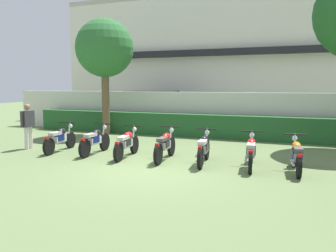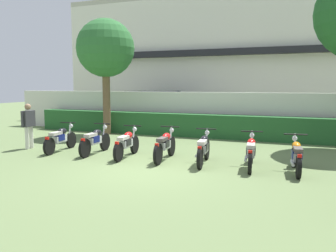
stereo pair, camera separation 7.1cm
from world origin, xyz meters
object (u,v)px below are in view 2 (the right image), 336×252
at_px(parked_car, 156,108).
at_px(motorcycle_in_row_0, 60,139).
at_px(motorcycle_in_row_3, 165,145).
at_px(motorcycle_in_row_1, 95,140).
at_px(inspector_person, 28,123).
at_px(motorcycle_in_row_2, 127,143).
at_px(tree_near_inspector, 105,49).
at_px(motorcycle_in_row_5, 251,152).
at_px(motorcycle_in_row_6, 296,156).
at_px(motorcycle_in_row_4, 204,148).

distance_m(parked_car, motorcycle_in_row_0, 8.05).
bearing_deg(motorcycle_in_row_3, motorcycle_in_row_1, 84.87).
bearing_deg(inspector_person, motorcycle_in_row_1, 1.22).
bearing_deg(parked_car, motorcycle_in_row_0, -98.14).
height_order(parked_car, motorcycle_in_row_3, parked_car).
bearing_deg(motorcycle_in_row_2, motorcycle_in_row_3, -92.15).
height_order(tree_near_inspector, inspector_person, tree_near_inspector).
relative_size(tree_near_inspector, motorcycle_in_row_3, 2.62).
height_order(motorcycle_in_row_3, motorcycle_in_row_5, motorcycle_in_row_3).
xyz_separation_m(motorcycle_in_row_1, motorcycle_in_row_6, (6.12, -0.16, -0.00)).
xyz_separation_m(motorcycle_in_row_3, motorcycle_in_row_4, (1.21, -0.08, 0.00)).
xyz_separation_m(motorcycle_in_row_6, inspector_person, (-8.79, 0.10, 0.48)).
xyz_separation_m(parked_car, motorcycle_in_row_4, (5.00, -8.07, -0.49)).
bearing_deg(motorcycle_in_row_3, inspector_person, 85.69).
bearing_deg(parked_car, motorcycle_in_row_6, -55.69).
xyz_separation_m(parked_car, motorcycle_in_row_5, (6.32, -8.07, -0.49)).
height_order(tree_near_inspector, motorcycle_in_row_5, tree_near_inspector).
bearing_deg(motorcycle_in_row_4, motorcycle_in_row_5, -97.19).
distance_m(parked_car, motorcycle_in_row_1, 8.10).
relative_size(motorcycle_in_row_2, motorcycle_in_row_6, 1.06).
bearing_deg(motorcycle_in_row_3, tree_near_inspector, 42.96).
bearing_deg(motorcycle_in_row_4, inspector_person, 82.47).
relative_size(motorcycle_in_row_0, motorcycle_in_row_6, 1.06).
bearing_deg(motorcycle_in_row_0, motorcycle_in_row_2, -97.77).
distance_m(motorcycle_in_row_0, motorcycle_in_row_1, 1.33).
bearing_deg(motorcycle_in_row_1, parked_car, 5.91).
relative_size(motorcycle_in_row_1, motorcycle_in_row_6, 1.05).
bearing_deg(inspector_person, parked_car, 80.64).
distance_m(motorcycle_in_row_0, inspector_person, 1.43).
height_order(tree_near_inspector, motorcycle_in_row_2, tree_near_inspector).
relative_size(tree_near_inspector, motorcycle_in_row_6, 2.87).
relative_size(parked_car, tree_near_inspector, 0.92).
distance_m(tree_near_inspector, motorcycle_in_row_6, 9.79).
distance_m(tree_near_inspector, motorcycle_in_row_3, 6.94).
xyz_separation_m(motorcycle_in_row_1, motorcycle_in_row_3, (2.44, -0.02, 0.01)).
distance_m(tree_near_inspector, motorcycle_in_row_2, 6.27).
bearing_deg(motorcycle_in_row_1, tree_near_inspector, 23.09).
height_order(tree_near_inspector, motorcycle_in_row_6, tree_near_inspector).
height_order(motorcycle_in_row_0, motorcycle_in_row_6, motorcycle_in_row_6).
bearing_deg(motorcycle_in_row_3, motorcycle_in_row_2, 89.12).
height_order(motorcycle_in_row_2, inspector_person, inspector_person).
bearing_deg(motorcycle_in_row_4, motorcycle_in_row_1, 81.33).
distance_m(motorcycle_in_row_2, motorcycle_in_row_3, 1.24).
relative_size(motorcycle_in_row_1, motorcycle_in_row_2, 1.00).
distance_m(motorcycle_in_row_4, motorcycle_in_row_6, 2.47).
relative_size(motorcycle_in_row_0, motorcycle_in_row_5, 1.02).
xyz_separation_m(parked_car, motorcycle_in_row_0, (0.02, -8.03, -0.50)).
xyz_separation_m(tree_near_inspector, motorcycle_in_row_2, (3.26, -4.18, -3.35)).
height_order(motorcycle_in_row_4, motorcycle_in_row_6, motorcycle_in_row_4).
bearing_deg(motorcycle_in_row_0, motorcycle_in_row_1, -94.40).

